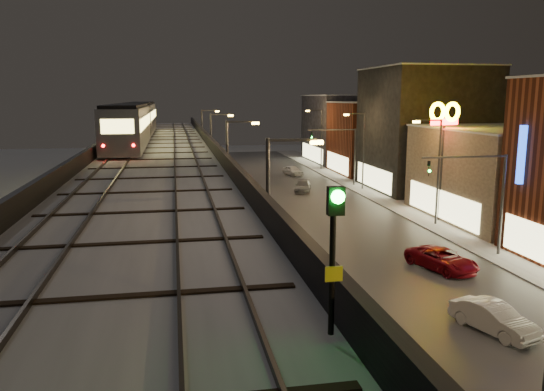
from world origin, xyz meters
TOP-DOWN VIEW (x-y plane):
  - road_surface at (7.50, 35.00)m, footprint 17.00×120.00m
  - sidewalk_right at (17.50, 35.00)m, footprint 4.00×120.00m
  - under_viaduct_pavement at (-6.00, 35.00)m, footprint 11.00×120.00m
  - elevated_viaduct at (-6.00, 31.84)m, footprint 9.00×100.00m
  - viaduct_trackbed at (-6.01, 31.97)m, footprint 8.40×100.00m
  - viaduct_parapet_streetside at (-1.65, 32.00)m, footprint 0.30×100.00m
  - viaduct_parapet_far at (-10.35, 32.00)m, footprint 0.30×100.00m
  - building_c at (23.99, 32.00)m, footprint 12.20×15.20m
  - building_d at (23.99, 48.00)m, footprint 12.20×13.20m
  - building_e at (23.99, 62.00)m, footprint 12.20×12.20m
  - building_f at (23.99, 76.00)m, footprint 12.20×16.20m
  - streetlight_left_1 at (-0.43, 13.00)m, footprint 2.57×0.28m
  - streetlight_left_2 at (-0.43, 31.00)m, footprint 2.57×0.28m
  - streetlight_right_2 at (16.73, 31.00)m, footprint 2.56×0.28m
  - streetlight_left_3 at (-0.43, 49.00)m, footprint 2.57×0.28m
  - streetlight_right_3 at (16.73, 49.00)m, footprint 2.56×0.28m
  - streetlight_left_4 at (-0.43, 67.00)m, footprint 2.57×0.28m
  - streetlight_right_4 at (16.73, 67.00)m, footprint 2.56×0.28m
  - traffic_light_rig_a at (15.84, 22.00)m, footprint 6.10×0.34m
  - traffic_light_rig_b at (15.84, 52.00)m, footprint 6.10×0.34m
  - subway_train at (-8.50, 46.45)m, footprint 2.99×36.88m
  - rail_signal at (-2.10, -1.38)m, footprint 0.31×0.41m
  - car_near_white at (3.64, 27.61)m, footprint 2.50×4.12m
  - car_mid_silver at (2.69, 24.66)m, footprint 3.40×5.02m
  - car_onc_silver at (9.49, 10.99)m, footprint 2.67×4.40m
  - car_onc_dark at (11.61, 19.80)m, footprint 3.70×5.33m
  - car_onc_white at (9.71, 48.73)m, footprint 2.93×4.63m
  - car_onc_red at (11.37, 61.54)m, footprint 2.61×4.27m
  - sign_mcdonalds at (18.00, 32.33)m, footprint 3.08×0.82m
  - sign_carwash at (18.50, 21.49)m, footprint 1.73×0.35m

SIDE VIEW (x-z plane):
  - road_surface at x=7.50m, z-range 0.00..0.06m
  - under_viaduct_pavement at x=-6.00m, z-range 0.00..0.06m
  - sidewalk_right at x=17.50m, z-range 0.00..0.14m
  - car_onc_white at x=9.71m, z-range 0.00..1.25m
  - car_mid_silver at x=2.69m, z-range 0.00..1.28m
  - car_near_white at x=3.64m, z-range 0.00..1.28m
  - car_onc_dark at x=11.61m, z-range 0.00..1.35m
  - car_onc_red at x=11.37m, z-range 0.00..1.36m
  - car_onc_silver at x=9.49m, z-range 0.00..1.37m
  - building_c at x=23.99m, z-range 0.00..8.16m
  - traffic_light_rig_a at x=15.84m, z-range 1.00..8.00m
  - traffic_light_rig_b at x=15.84m, z-range 1.00..8.00m
  - building_e at x=23.99m, z-range 0.00..10.16m
  - streetlight_left_1 at x=-0.43m, z-range 0.74..9.74m
  - streetlight_left_2 at x=-0.43m, z-range 0.74..9.74m
  - streetlight_right_2 at x=16.73m, z-range 0.74..9.74m
  - streetlight_left_3 at x=-0.43m, z-range 0.74..9.74m
  - streetlight_right_3 at x=16.73m, z-range 0.74..9.74m
  - streetlight_left_4 at x=-0.43m, z-range 0.74..9.74m
  - streetlight_right_4 at x=16.73m, z-range 0.74..9.74m
  - building_f at x=23.99m, z-range 0.00..11.16m
  - elevated_viaduct at x=-6.00m, z-range 2.47..8.77m
  - sign_carwash at x=18.50m, z-range 1.87..10.82m
  - viaduct_trackbed at x=-6.01m, z-range 6.23..6.55m
  - viaduct_parapet_streetside at x=-1.65m, z-range 6.30..7.40m
  - viaduct_parapet_far at x=-10.35m, z-range 6.30..7.40m
  - building_d at x=23.99m, z-range 0.00..14.16m
  - subway_train at x=-8.50m, z-range 6.61..10.18m
  - sign_mcdonalds at x=18.00m, z-range 3.30..13.67m
  - rail_signal at x=-2.10m, z-range 7.17..9.84m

